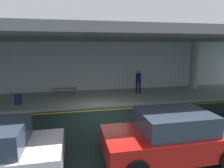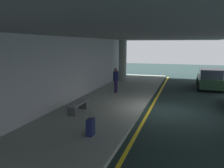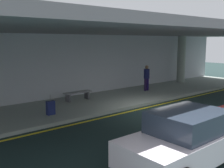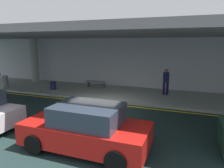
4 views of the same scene
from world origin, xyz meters
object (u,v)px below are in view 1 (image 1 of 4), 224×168
car_red (171,136)px  suitcase_upright_primary (18,99)px  traveler_with_luggage (138,80)px  support_column_left_mid (194,65)px  bench_metal (65,90)px

car_red → suitcase_upright_primary: car_red is taller
traveler_with_luggage → support_column_left_mid: bearing=-0.6°
car_red → suitcase_upright_primary: size_ratio=4.56×
suitcase_upright_primary → bench_metal: bearing=15.1°
suitcase_upright_primary → traveler_with_luggage: bearing=-9.5°
car_red → suitcase_upright_primary: 8.86m
support_column_left_mid → traveler_with_luggage: (-4.94, -0.86, -0.86)m
support_column_left_mid → suitcase_upright_primary: size_ratio=4.06×
traveler_with_luggage → suitcase_upright_primary: bearing=179.2°
traveler_with_luggage → suitcase_upright_primary: (-7.66, -1.30, -0.65)m
support_column_left_mid → suitcase_upright_primary: (-12.61, -2.16, -1.51)m
support_column_left_mid → suitcase_upright_primary: bearing=-170.3°
traveler_with_luggage → bench_metal: traveler_with_luggage is taller
support_column_left_mid → traveler_with_luggage: support_column_left_mid is taller
support_column_left_mid → bench_metal: size_ratio=2.28×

